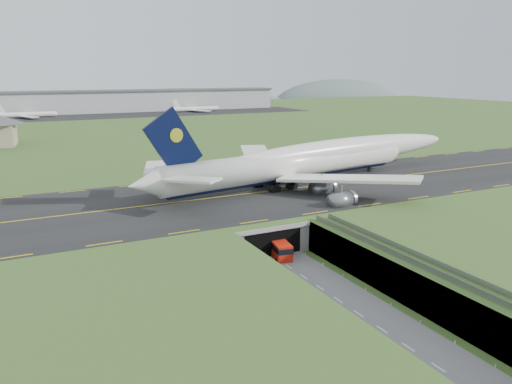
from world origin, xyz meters
TOP-DOWN VIEW (x-y plane):
  - ground at (0.00, 0.00)m, footprint 900.00×900.00m
  - airfield_deck at (0.00, 0.00)m, footprint 800.00×800.00m
  - trench_road at (0.00, -7.50)m, footprint 12.00×75.00m
  - taxiway at (0.00, 33.00)m, footprint 800.00×44.00m
  - tunnel_portal at (0.00, 16.71)m, footprint 17.00×22.30m
  - guideway at (11.00, -19.11)m, footprint 3.00×53.00m
  - jumbo_jet at (28.34, 37.74)m, footprint 105.16×65.03m
  - shuttle_tram at (1.03, 7.46)m, footprint 4.17×8.09m
  - cargo_terminal at (-0.10, 299.41)m, footprint 320.00×67.00m
  - distant_hills at (64.38, 430.00)m, footprint 700.00×91.00m

SIDE VIEW (x-z plane):
  - distant_hills at x=64.38m, z-range -34.00..26.00m
  - ground at x=0.00m, z-range 0.00..0.00m
  - trench_road at x=0.00m, z-range 0.00..0.20m
  - shuttle_tram at x=1.03m, z-range 0.15..3.29m
  - airfield_deck at x=0.00m, z-range 0.00..6.00m
  - tunnel_portal at x=0.00m, z-range 0.33..6.33m
  - guideway at x=11.00m, z-range 1.80..8.85m
  - taxiway at x=0.00m, z-range 6.00..6.18m
  - jumbo_jet at x=28.34m, z-range 0.99..22.80m
  - cargo_terminal at x=-0.10m, z-range 6.16..21.76m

